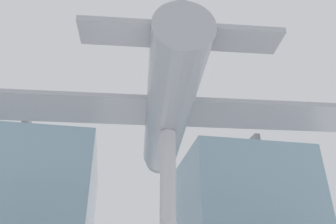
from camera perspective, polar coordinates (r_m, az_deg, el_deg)
support_pylon_central at (r=12.05m, az=0.00°, el=-18.07°), size 0.59×0.59×6.63m
suspended_airplane at (r=13.52m, az=-0.04°, el=-0.17°), size 18.36×11.73×3.47m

